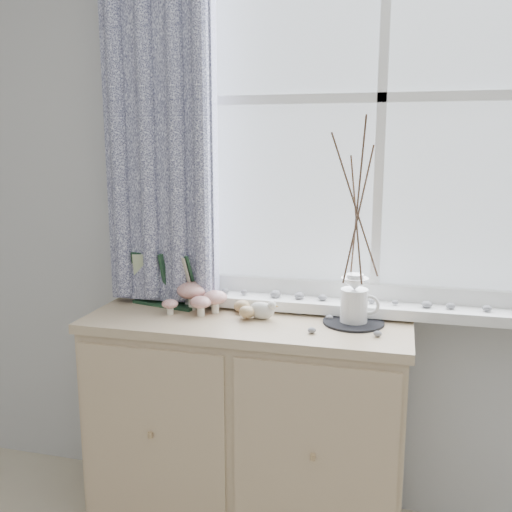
# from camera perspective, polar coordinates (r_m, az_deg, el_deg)

# --- Properties ---
(sideboard) EXTENTS (1.20, 0.45, 0.85)m
(sideboard) POSITION_cam_1_polar(r_m,az_deg,el_deg) (2.28, -0.98, -16.56)
(sideboard) COLOR tan
(sideboard) RESTS_ON ground
(botanical_book) EXTENTS (0.34, 0.20, 0.22)m
(botanical_book) POSITION_cam_1_polar(r_m,az_deg,el_deg) (2.28, -9.23, -2.34)
(botanical_book) COLOR #1B3924
(botanical_book) RESTS_ON sideboard
(toadstool_cluster) EXTENTS (0.24, 0.17, 0.11)m
(toadstool_cluster) POSITION_cam_1_polar(r_m,az_deg,el_deg) (2.20, -5.87, -3.98)
(toadstool_cluster) COLOR white
(toadstool_cluster) RESTS_ON sideboard
(wooden_eggs) EXTENTS (0.10, 0.12, 0.07)m
(wooden_eggs) POSITION_cam_1_polar(r_m,az_deg,el_deg) (2.14, -1.18, -5.31)
(wooden_eggs) COLOR tan
(wooden_eggs) RESTS_ON sideboard
(songbird_figurine) EXTENTS (0.14, 0.08, 0.07)m
(songbird_figurine) POSITION_cam_1_polar(r_m,az_deg,el_deg) (2.11, 0.55, -5.36)
(songbird_figurine) COLOR silver
(songbird_figurine) RESTS_ON sideboard
(crocheted_doily) EXTENTS (0.22, 0.22, 0.01)m
(crocheted_doily) POSITION_cam_1_polar(r_m,az_deg,el_deg) (2.10, 9.71, -6.56)
(crocheted_doily) COLOR black
(crocheted_doily) RESTS_ON sideboard
(twig_pitcher) EXTENTS (0.29, 0.29, 0.74)m
(twig_pitcher) POSITION_cam_1_polar(r_m,az_deg,el_deg) (2.01, 10.11, 4.92)
(twig_pitcher) COLOR white
(twig_pitcher) RESTS_ON crocheted_doily
(sideboard_pebbles) EXTENTS (0.33, 0.23, 0.02)m
(sideboard_pebbles) POSITION_cam_1_polar(r_m,az_deg,el_deg) (2.06, 7.26, -6.68)
(sideboard_pebbles) COLOR gray
(sideboard_pebbles) RESTS_ON sideboard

